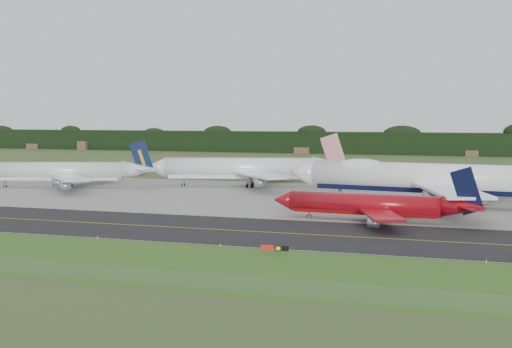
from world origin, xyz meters
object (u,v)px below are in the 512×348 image
Objects in this scene: jet_ba_747 at (434,179)px; jet_star_tail at (249,169)px; taxiway_sign at (275,248)px; jet_red_737 at (376,205)px; jet_navy_gold at (66,172)px.

jet_ba_747 is 63.62m from jet_star_tail.
taxiway_sign is (-18.84, -69.06, -5.49)m from jet_ba_747.
jet_ba_747 reaches higher than jet_red_737.
jet_navy_gold is 0.90× the size of jet_star_tail.
jet_star_tail reaches higher than jet_navy_gold.
jet_ba_747 is 17.53× the size of taxiway_sign.
jet_star_tail reaches higher than jet_red_737.
taxiway_sign is at bearing -69.10° from jet_star_tail.
jet_ba_747 is at bearing -5.16° from jet_navy_gold.
taxiway_sign is at bearing -41.59° from jet_navy_gold.
taxiway_sign is at bearing -105.26° from jet_ba_747.
jet_red_737 reaches higher than taxiway_sign.
jet_navy_gold is at bearing 138.41° from taxiway_sign.
taxiway_sign is (-9.43, -40.03, -2.22)m from jet_red_737.
jet_navy_gold reaches higher than taxiway_sign.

